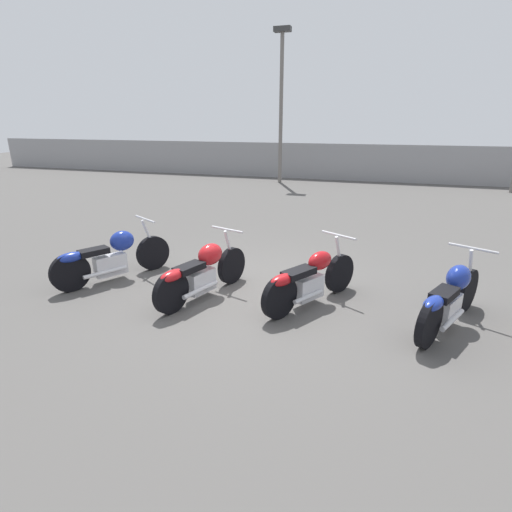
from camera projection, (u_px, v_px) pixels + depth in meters
The scene contains 7 objects.
ground_plane at pixel (258, 291), 6.64m from camera, with size 60.00×60.00×0.00m, color #514F4C.
fence_back at pixel (344, 162), 18.57m from camera, with size 40.00×0.04×1.66m.
light_pole_left at pixel (281, 93), 16.97m from camera, with size 0.70×0.35×6.29m.
motorcycle_slot_0 at pixel (112, 257), 6.96m from camera, with size 1.21×1.92×1.01m.
motorcycle_slot_1 at pixel (202, 272), 6.27m from camera, with size 0.86×1.97×1.00m.
motorcycle_slot_2 at pixel (310, 279), 6.01m from camera, with size 1.15×1.80×1.00m.
motorcycle_slot_3 at pixel (450, 298), 5.33m from camera, with size 1.07×1.89×1.01m.
Camera 1 is at (1.80, -5.82, 2.69)m, focal length 28.00 mm.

